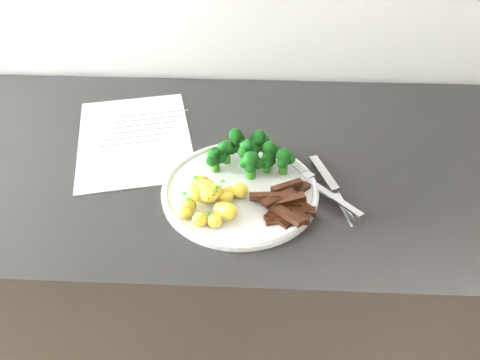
# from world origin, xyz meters

# --- Properties ---
(counter) EXTENTS (2.48, 0.62, 0.93)m
(counter) POSITION_xyz_m (0.04, 1.66, 0.46)
(counter) COLOR black
(counter) RESTS_ON ground
(recipe_paper) EXTENTS (0.29, 0.36, 0.00)m
(recipe_paper) POSITION_xyz_m (-0.13, 1.72, 0.93)
(recipe_paper) COLOR silver
(recipe_paper) RESTS_ON counter
(plate) EXTENTS (0.28, 0.28, 0.02)m
(plate) POSITION_xyz_m (0.09, 1.57, 0.94)
(plate) COLOR white
(plate) RESTS_ON counter
(broccoli) EXTENTS (0.16, 0.11, 0.06)m
(broccoli) POSITION_xyz_m (0.11, 1.63, 0.97)
(broccoli) COLOR #256117
(broccoli) RESTS_ON plate
(potatoes) EXTENTS (0.11, 0.12, 0.04)m
(potatoes) POSITION_xyz_m (0.05, 1.52, 0.95)
(potatoes) COLOR #FFED41
(potatoes) RESTS_ON plate
(beef_strips) EXTENTS (0.11, 0.12, 0.03)m
(beef_strips) POSITION_xyz_m (0.17, 1.52, 0.95)
(beef_strips) COLOR black
(beef_strips) RESTS_ON plate
(fork) EXTENTS (0.12, 0.15, 0.02)m
(fork) POSITION_xyz_m (0.24, 1.56, 0.95)
(fork) COLOR silver
(fork) RESTS_ON plate
(knife) EXTENTS (0.07, 0.18, 0.02)m
(knife) POSITION_xyz_m (0.26, 1.55, 0.94)
(knife) COLOR silver
(knife) RESTS_ON plate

